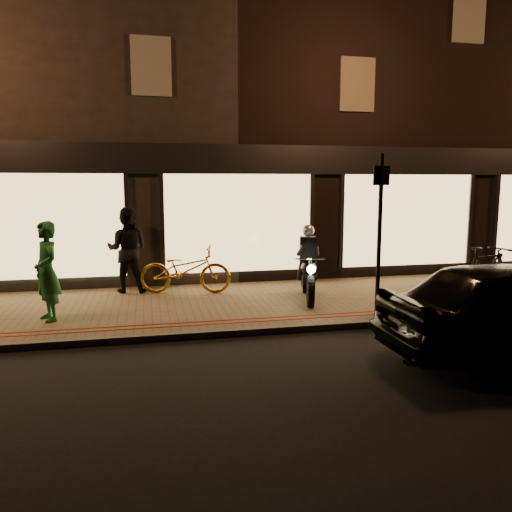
% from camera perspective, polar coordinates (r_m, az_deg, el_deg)
% --- Properties ---
extents(ground, '(90.00, 90.00, 0.00)m').
position_cam_1_polar(ground, '(8.73, 2.82, -8.89)').
color(ground, black).
rests_on(ground, ground).
extents(sidewalk, '(50.00, 4.00, 0.12)m').
position_cam_1_polar(sidewalk, '(10.59, -0.01, -5.45)').
color(sidewalk, brown).
rests_on(sidewalk, ground).
extents(kerb_stone, '(50.00, 0.14, 0.12)m').
position_cam_1_polar(kerb_stone, '(8.76, 2.74, -8.42)').
color(kerb_stone, '#59544C').
rests_on(kerb_stone, ground).
extents(red_kerb_lines, '(50.00, 0.26, 0.01)m').
position_cam_1_polar(red_kerb_lines, '(9.21, 1.93, -7.17)').
color(red_kerb_lines, maroon).
rests_on(red_kerb_lines, sidewalk).
extents(building_row, '(48.00, 10.11, 8.50)m').
position_cam_1_polar(building_row, '(17.26, -5.10, 13.85)').
color(building_row, black).
rests_on(building_row, ground).
extents(motorcycle, '(0.75, 1.91, 1.59)m').
position_cam_1_polar(motorcycle, '(10.69, 5.97, -1.67)').
color(motorcycle, black).
rests_on(motorcycle, sidewalk).
extents(sign_post, '(0.35, 0.10, 3.00)m').
position_cam_1_polar(sign_post, '(9.51, 13.95, 3.34)').
color(sign_post, black).
rests_on(sign_post, sidewalk).
extents(bicycle_gold, '(2.14, 1.13, 1.07)m').
position_cam_1_polar(bicycle_gold, '(11.31, -8.09, -1.56)').
color(bicycle_gold, orange).
rests_on(bicycle_gold, sidewalk).
extents(bicycle_dark, '(2.06, 1.10, 1.19)m').
position_cam_1_polar(bicycle_dark, '(11.35, 24.74, -1.92)').
color(bicycle_dark, black).
rests_on(bicycle_dark, sidewalk).
extents(person_green, '(0.70, 0.78, 1.80)m').
position_cam_1_polar(person_green, '(9.68, -22.80, -1.63)').
color(person_green, '#1B682B').
rests_on(person_green, sidewalk).
extents(person_dark, '(1.06, 0.90, 1.93)m').
position_cam_1_polar(person_dark, '(11.65, -14.48, 0.69)').
color(person_dark, black).
rests_on(person_dark, sidewalk).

